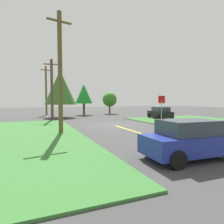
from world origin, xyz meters
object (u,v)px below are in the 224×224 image
Objects in this scene: stop_sign at (162,104)px; car_on_crossroad at (160,113)px; utility_pole_near at (60,72)px; utility_pole_far at (46,90)px; oak_tree_left at (110,100)px; car_behind_on_main_road at (190,140)px; oak_tree_right at (84,94)px; pine_tree_center at (60,87)px; utility_pole_mid at (52,89)px.

stop_sign reaches higher than car_on_crossroad.
utility_pole_near is 20.82m from utility_pole_far.
oak_tree_left is at bearing -7.94° from utility_pole_far.
stop_sign reaches higher than car_behind_on_main_road.
oak_tree_left is (7.39, 27.60, 1.85)m from car_behind_on_main_road.
car_on_crossroad is (3.13, 4.49, -1.29)m from stop_sign.
oak_tree_right reaches higher than oak_tree_left.
car_on_crossroad is 0.51× the size of utility_pole_far.
car_on_crossroad is at bearing 26.96° from utility_pole_near.
oak_tree_right is (4.35, 3.57, -0.77)m from pine_tree_center.
stop_sign is 0.34× the size of utility_pole_near.
utility_pole_far is (-3.77, 29.15, 3.49)m from car_behind_on_main_road.
utility_pole_near is 10.44m from utility_pole_mid.
pine_tree_center is at bearing -152.65° from oak_tree_left.
utility_pole_mid reaches higher than car_on_crossroad.
oak_tree_left is at bearing -86.76° from stop_sign.
utility_pole_mid is (-10.46, 7.81, 1.74)m from stop_sign.
utility_pole_mid reaches higher than stop_sign.
pine_tree_center reaches higher than oak_tree_left.
utility_pole_far is (0.34, 20.82, -0.19)m from utility_pole_near.
pine_tree_center reaches higher than oak_tree_right.
stop_sign is 0.72× the size of car_behind_on_main_road.
stop_sign is at bearing 153.70° from car_on_crossroad.
stop_sign is at bearing 60.64° from car_behind_on_main_road.
car_on_crossroad is 0.57× the size of utility_pole_mid.
oak_tree_left is (11.50, 19.27, -1.82)m from utility_pole_near.
utility_pole_mid reaches higher than car_behind_on_main_road.
utility_pole_near is at bearing -120.83° from oak_tree_left.
pine_tree_center is (-12.08, 7.19, 3.55)m from car_on_crossroad.
utility_pole_near is 18.92m from oak_tree_right.
utility_pole_far is at bearing 89.05° from utility_pole_near.
car_on_crossroad is at bearing -13.72° from utility_pole_mid.
utility_pole_near is at bearing -97.45° from pine_tree_center.
utility_pole_near is at bearing -91.95° from utility_pole_mid.
utility_pole_mid is at bearing -89.94° from utility_pole_far.
stop_sign is at bearing -73.23° from oak_tree_right.
car_behind_on_main_road is 1.02× the size of oak_tree_left.
utility_pole_far reaches higher than oak_tree_right.
pine_tree_center is (1.52, -6.54, 0.07)m from utility_pole_far.
oak_tree_right is at bearing 87.55° from car_behind_on_main_road.
utility_pole_near is (-10.81, -2.60, 2.38)m from stop_sign.
utility_pole_near is 1.05× the size of utility_pole_far.
car_on_crossroad is at bearing -78.65° from oak_tree_left.
car_behind_on_main_road is 28.63m from oak_tree_left.
utility_pole_mid reaches higher than pine_tree_center.
stop_sign is 0.40× the size of utility_pole_mid.
utility_pole_near is (-13.94, -7.09, 3.68)m from car_on_crossroad.
pine_tree_center is 1.31× the size of oak_tree_right.
oak_tree_left is 5.55m from oak_tree_right.
stop_sign is at bearing -60.12° from utility_pole_far.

